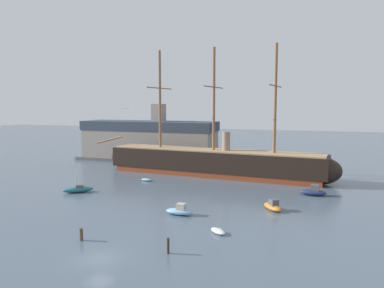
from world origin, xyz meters
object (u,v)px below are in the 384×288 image
(dinghy_alongside_bow, at_px, (146,180))
(seagull_in_flight, at_px, (125,109))
(tall_ship, at_px, (213,162))
(dinghy_far_left, at_px, (125,162))
(motorboat_alongside_stern, at_px, (313,192))
(motorboat_near_centre, at_px, (180,211))
(motorboat_mid_right, at_px, (273,206))
(dockside_warehouse_left, at_px, (149,141))
(sailboat_mid_left, at_px, (78,189))
(mooring_piling_left_pair, at_px, (168,246))
(dinghy_foreground_right, at_px, (218,231))
(mooring_piling_nearest, at_px, (81,234))

(dinghy_alongside_bow, height_order, seagull_in_flight, seagull_in_flight)
(tall_ship, height_order, seagull_in_flight, tall_ship)
(dinghy_far_left, relative_size, seagull_in_flight, 2.13)
(tall_ship, xyz_separation_m, motorboat_alongside_stern, (21.23, -12.03, -2.38))
(dinghy_alongside_bow, xyz_separation_m, dinghy_far_left, (-15.64, 19.52, 0.01))
(motorboat_near_centre, height_order, motorboat_mid_right, motorboat_mid_right)
(dockside_warehouse_left, bearing_deg, motorboat_mid_right, -45.85)
(motorboat_near_centre, xyz_separation_m, motorboat_mid_right, (12.38, 6.68, 0.01))
(tall_ship, xyz_separation_m, dinghy_alongside_bow, (-11.51, -10.16, -2.78))
(dinghy_alongside_bow, height_order, dinghy_far_left, dinghy_far_left)
(sailboat_mid_left, bearing_deg, motorboat_alongside_stern, 15.46)
(sailboat_mid_left, height_order, dinghy_far_left, sailboat_mid_left)
(dinghy_far_left, relative_size, mooring_piling_left_pair, 1.53)
(dinghy_alongside_bow, xyz_separation_m, mooring_piling_left_pair, (18.42, -33.29, 0.58))
(dinghy_foreground_right, distance_m, mooring_piling_left_pair, 8.42)
(motorboat_near_centre, relative_size, dockside_warehouse_left, 0.10)
(tall_ship, xyz_separation_m, sailboat_mid_left, (-18.84, -23.11, -2.47))
(dinghy_foreground_right, relative_size, seagull_in_flight, 2.17)
(dockside_warehouse_left, height_order, seagull_in_flight, dockside_warehouse_left)
(dinghy_far_left, height_order, mooring_piling_left_pair, mooring_piling_left_pair)
(seagull_in_flight, bearing_deg, mooring_piling_nearest, -75.81)
(dinghy_far_left, bearing_deg, dinghy_foreground_right, -50.27)
(mooring_piling_nearest, bearing_deg, motorboat_mid_right, 45.14)
(tall_ship, height_order, dockside_warehouse_left, tall_ship)
(mooring_piling_left_pair, distance_m, seagull_in_flight, 29.90)
(sailboat_mid_left, bearing_deg, dinghy_foreground_right, -23.48)
(dinghy_foreground_right, xyz_separation_m, motorboat_mid_right, (5.22, 12.42, 0.30))
(mooring_piling_nearest, xyz_separation_m, seagull_in_flight, (-5.18, 20.47, 14.30))
(dinghy_foreground_right, height_order, seagull_in_flight, seagull_in_flight)
(motorboat_near_centre, height_order, mooring_piling_nearest, motorboat_near_centre)
(dinghy_alongside_bow, distance_m, mooring_piling_left_pair, 38.05)
(motorboat_mid_right, height_order, dockside_warehouse_left, dockside_warehouse_left)
(motorboat_mid_right, distance_m, mooring_piling_left_pair, 21.88)
(dinghy_alongside_bow, distance_m, dockside_warehouse_left, 29.91)
(mooring_piling_left_pair, relative_size, dockside_warehouse_left, 0.04)
(motorboat_alongside_stern, relative_size, seagull_in_flight, 3.75)
(motorboat_near_centre, bearing_deg, sailboat_mid_left, 162.50)
(dinghy_far_left, xyz_separation_m, mooring_piling_left_pair, (34.06, -52.81, 0.57))
(motorboat_near_centre, relative_size, mooring_piling_left_pair, 2.36)
(motorboat_alongside_stern, height_order, dinghy_far_left, motorboat_alongside_stern)
(dinghy_alongside_bow, relative_size, motorboat_alongside_stern, 0.52)
(motorboat_near_centre, height_order, sailboat_mid_left, sailboat_mid_left)
(dinghy_alongside_bow, relative_size, seagull_in_flight, 1.95)
(motorboat_near_centre, xyz_separation_m, dockside_warehouse_left, (-26.60, 46.84, 4.92))
(dinghy_foreground_right, height_order, motorboat_near_centre, motorboat_near_centre)
(motorboat_alongside_stern, bearing_deg, seagull_in_flight, -160.76)
(dinghy_foreground_right, xyz_separation_m, motorboat_alongside_stern, (10.86, 23.77, 0.36))
(motorboat_mid_right, distance_m, dinghy_far_left, 53.84)
(motorboat_mid_right, xyz_separation_m, dinghy_far_left, (-42.75, 32.73, -0.32))
(motorboat_alongside_stern, bearing_deg, mooring_piling_left_pair, -114.50)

